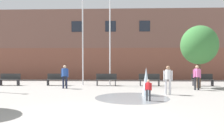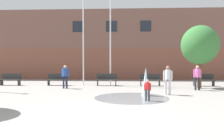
# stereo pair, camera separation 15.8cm
# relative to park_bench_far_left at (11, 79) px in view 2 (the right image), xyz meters

# --- Properties ---
(ground_plane) EXTENTS (100.00, 100.00, 0.00)m
(ground_plane) POSITION_rel_park_bench_far_left_xyz_m (7.60, -10.07, -0.48)
(ground_plane) COLOR gray
(library_building) EXTENTS (36.00, 6.05, 7.33)m
(library_building) POSITION_rel_park_bench_far_left_xyz_m (7.60, 8.97, 3.19)
(library_building) COLOR brown
(library_building) RESTS_ON ground
(splash_fountain) EXTENTS (3.73, 3.73, 1.53)m
(splash_fountain) POSITION_rel_park_bench_far_left_xyz_m (9.77, -5.13, 0.08)
(splash_fountain) COLOR gray
(splash_fountain) RESTS_ON ground
(park_bench_far_left) EXTENTS (1.60, 0.44, 0.91)m
(park_bench_far_left) POSITION_rel_park_bench_far_left_xyz_m (0.00, 0.00, 0.00)
(park_bench_far_left) COLOR #28282D
(park_bench_far_left) RESTS_ON ground
(park_bench_under_left_flagpole) EXTENTS (1.60, 0.44, 0.91)m
(park_bench_under_left_flagpole) POSITION_rel_park_bench_far_left_xyz_m (3.71, 0.09, 0.00)
(park_bench_under_left_flagpole) COLOR #28282D
(park_bench_under_left_flagpole) RESTS_ON ground
(park_bench_under_right_flagpole) EXTENTS (1.60, 0.44, 0.91)m
(park_bench_under_right_flagpole) POSITION_rel_park_bench_far_left_xyz_m (7.53, 0.13, 0.00)
(park_bench_under_right_flagpole) COLOR #28282D
(park_bench_under_right_flagpole) RESTS_ON ground
(park_bench_near_trashcan) EXTENTS (1.60, 0.44, 0.91)m
(park_bench_near_trashcan) POSITION_rel_park_bench_far_left_xyz_m (10.84, 0.14, 0.00)
(park_bench_near_trashcan) COLOR #28282D
(park_bench_near_trashcan) RESTS_ON ground
(park_bench_far_right) EXTENTS (1.60, 0.44, 0.91)m
(park_bench_far_right) POSITION_rel_park_bench_far_left_xyz_m (14.87, 0.16, 0.00)
(park_bench_far_right) COLOR #28282D
(park_bench_far_right) RESTS_ON ground
(adult_near_bench) EXTENTS (0.50, 0.35, 1.59)m
(adult_near_bench) POSITION_rel_park_bench_far_left_xyz_m (11.23, -4.53, 0.45)
(adult_near_bench) COLOR silver
(adult_near_bench) RESTS_ON ground
(adult_watching) EXTENTS (0.50, 0.37, 1.59)m
(adult_watching) POSITION_rel_park_bench_far_left_xyz_m (13.54, -2.42, 0.45)
(adult_watching) COLOR #28282D
(adult_watching) RESTS_ON ground
(adult_in_red) EXTENTS (0.50, 0.37, 1.59)m
(adult_in_red) POSITION_rel_park_bench_far_left_xyz_m (4.82, -1.92, 0.45)
(adult_in_red) COLOR #1E233D
(adult_in_red) RESTS_ON ground
(child_running) EXTENTS (0.31, 0.24, 0.99)m
(child_running) POSITION_rel_park_bench_far_left_xyz_m (9.89, -6.58, 0.10)
(child_running) COLOR #28282D
(child_running) RESTS_ON ground
(flagpole_left) EXTENTS (0.80, 0.10, 8.36)m
(flagpole_left) POSITION_rel_park_bench_far_left_xyz_m (5.66, 0.58, 3.95)
(flagpole_left) COLOR silver
(flagpole_left) RESTS_ON ground
(flagpole_right) EXTENTS (0.80, 0.10, 8.36)m
(flagpole_right) POSITION_rel_park_bench_far_left_xyz_m (7.81, 0.58, 3.95)
(flagpole_right) COLOR silver
(flagpole_right) RESTS_ON ground
(street_tree_near_building) EXTENTS (2.52, 2.52, 4.32)m
(street_tree_near_building) POSITION_rel_park_bench_far_left_xyz_m (14.06, -1.27, 2.49)
(street_tree_near_building) COLOR brown
(street_tree_near_building) RESTS_ON ground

